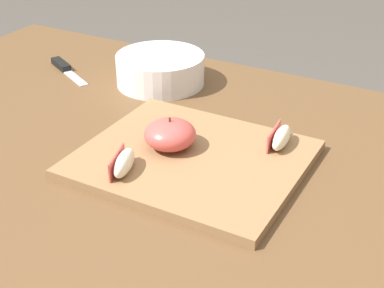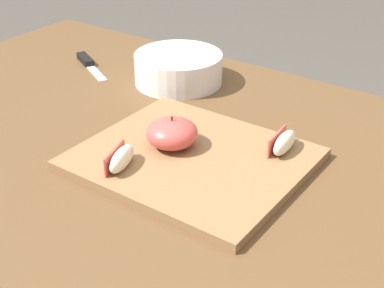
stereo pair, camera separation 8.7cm
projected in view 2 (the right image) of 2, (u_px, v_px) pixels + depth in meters
dining_table at (175, 194)px, 1.00m from camera, size 1.34×0.78×0.74m
cutting_board at (192, 159)px, 0.88m from camera, size 0.34×0.29×0.02m
apple_half_skin_up at (172, 133)px, 0.89m from camera, size 0.08×0.08×0.05m
apple_wedge_left at (122, 159)px, 0.84m from camera, size 0.04×0.08×0.03m
apple_wedge_right at (284, 142)px, 0.88m from camera, size 0.03×0.07×0.03m
paring_knife at (87, 62)px, 1.26m from camera, size 0.15×0.09×0.01m
ceramic_fruit_bowl at (178, 67)px, 1.16m from camera, size 0.18×0.18×0.06m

